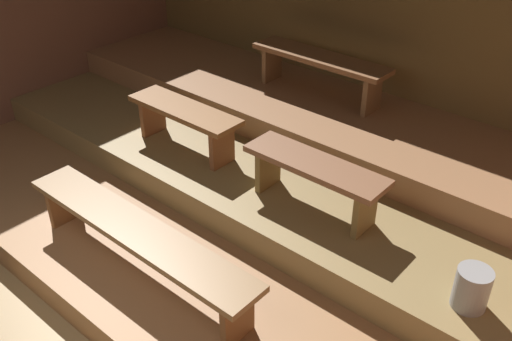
{
  "coord_description": "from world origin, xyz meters",
  "views": [
    {
      "loc": [
        2.72,
        -0.01,
        3.07
      ],
      "look_at": [
        0.11,
        3.01,
        0.57
      ],
      "focal_mm": 39.77,
      "sensor_mm": 36.0,
      "label": 1
    }
  ],
  "objects_px": {
    "bench_middle_left": "(185,117)",
    "bench_lower_center": "(137,235)",
    "bench_middle_right": "(315,173)",
    "bench_upper_center": "(320,64)",
    "pail_middle": "(472,288)"
  },
  "relations": [
    {
      "from": "bench_middle_left",
      "to": "bench_middle_right",
      "type": "xyz_separation_m",
      "value": [
        1.42,
        0.0,
        0.0
      ]
    },
    {
      "from": "bench_middle_right",
      "to": "pail_middle",
      "type": "relative_size",
      "value": 4.13
    },
    {
      "from": "bench_lower_center",
      "to": "bench_middle_left",
      "type": "relative_size",
      "value": 1.87
    },
    {
      "from": "bench_middle_right",
      "to": "pail_middle",
      "type": "distance_m",
      "value": 1.37
    },
    {
      "from": "bench_lower_center",
      "to": "bench_middle_left",
      "type": "height_order",
      "value": "bench_middle_left"
    },
    {
      "from": "bench_middle_left",
      "to": "bench_middle_right",
      "type": "relative_size",
      "value": 1.0
    },
    {
      "from": "bench_upper_center",
      "to": "bench_middle_left",
      "type": "bearing_deg",
      "value": -112.85
    },
    {
      "from": "bench_lower_center",
      "to": "bench_middle_right",
      "type": "height_order",
      "value": "bench_middle_right"
    },
    {
      "from": "bench_middle_left",
      "to": "bench_lower_center",
      "type": "bearing_deg",
      "value": -57.39
    },
    {
      "from": "bench_middle_right",
      "to": "pail_middle",
      "type": "xyz_separation_m",
      "value": [
        1.34,
        -0.22,
        -0.17
      ]
    },
    {
      "from": "bench_upper_center",
      "to": "pail_middle",
      "type": "bearing_deg",
      "value": -33.95
    },
    {
      "from": "bench_upper_center",
      "to": "bench_middle_right",
      "type": "bearing_deg",
      "value": -55.52
    },
    {
      "from": "bench_middle_right",
      "to": "pail_middle",
      "type": "bearing_deg",
      "value": -9.14
    },
    {
      "from": "bench_middle_left",
      "to": "bench_upper_center",
      "type": "bearing_deg",
      "value": 67.15
    },
    {
      "from": "bench_middle_left",
      "to": "pail_middle",
      "type": "relative_size",
      "value": 4.13
    }
  ]
}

